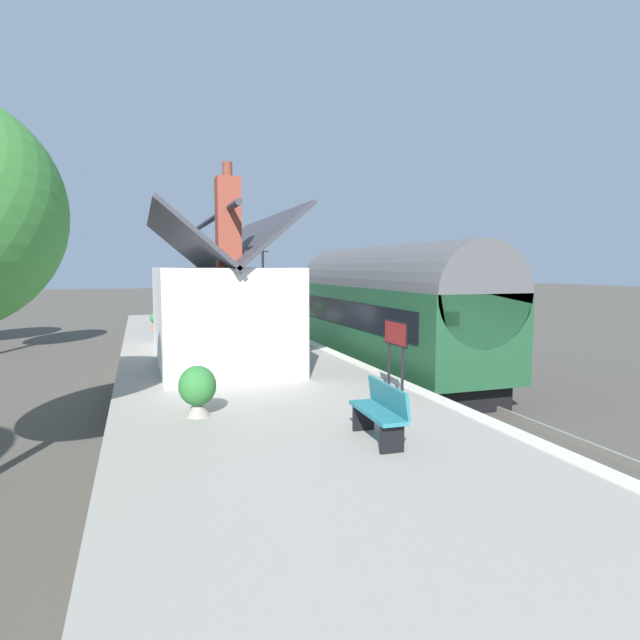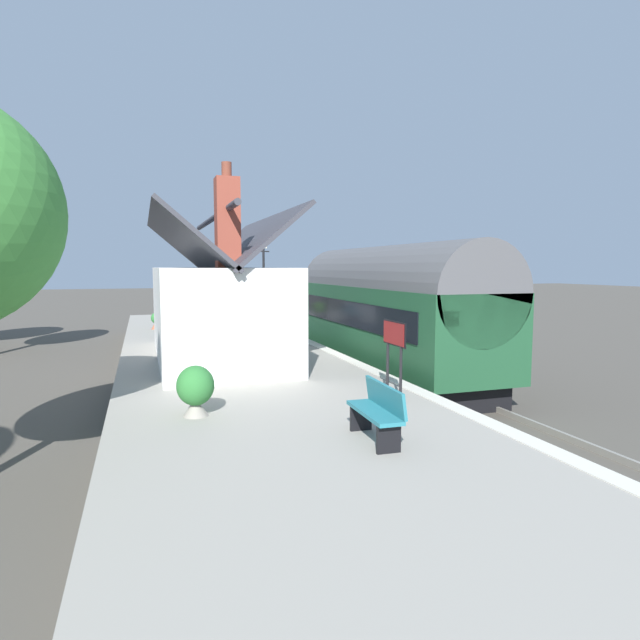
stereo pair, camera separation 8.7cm
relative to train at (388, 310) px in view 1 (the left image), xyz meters
The scene contains 15 objects.
ground_plane 2.51m from the train, 130.12° to the left, with size 160.00×160.00×0.00m, color #4C473F.
platform 5.45m from the train, 98.42° to the left, with size 32.00×6.43×0.98m, color gray.
platform_edge_coping 2.53m from the train, 110.01° to the left, with size 32.00×0.36×0.02m, color beige.
rail_near 2.39m from the train, 136.35° to the right, with size 52.00×0.08×0.14m, color gray.
rail_far 2.39m from the train, 136.50° to the left, with size 52.00×0.08×0.14m, color gray.
train is the anchor object (origin of this frame).
station_building 5.64m from the train, 91.81° to the left, with size 8.26×3.54×5.15m.
bench_mid_platform 9.16m from the train, 30.30° to the left, with size 1.41×0.47×0.88m.
bench_by_lamp 9.61m from the train, 153.46° to the left, with size 1.41×0.48×0.88m.
planter_bench_right 8.93m from the train, 47.56° to the left, with size 0.87×0.32×0.61m.
planter_corner_building 10.05m from the train, 20.04° to the left, with size 0.62×0.62×0.96m.
planter_bench_left 10.70m from the train, 42.04° to the left, with size 0.40×0.40×0.71m.
planter_under_sign 9.30m from the train, 132.80° to the left, with size 0.67×0.67×0.92m.
lamp_post_platform 7.15m from the train, 23.13° to the left, with size 0.32×0.50×3.88m.
station_sign_board 6.79m from the train, 155.37° to the left, with size 0.96×0.06×1.57m.
Camera 1 is at (-15.11, 6.82, 3.64)m, focal length 30.10 mm.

